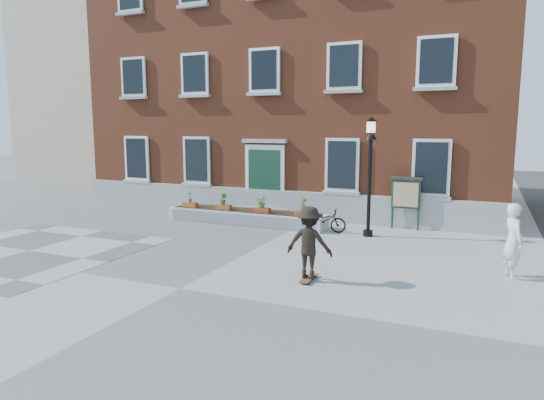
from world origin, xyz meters
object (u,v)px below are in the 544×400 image
at_px(lamp_post, 370,160).
at_px(skateboarder, 309,243).
at_px(bicycle, 323,220).
at_px(bystander, 513,241).
at_px(notice_board, 406,194).

height_order(lamp_post, skateboarder, lamp_post).
distance_m(bicycle, lamp_post, 2.64).
height_order(bystander, skateboarder, bystander).
distance_m(lamp_post, notice_board, 2.26).
height_order(bicycle, skateboarder, skateboarder).
bearing_deg(lamp_post, bicycle, 179.93).
distance_m(bystander, lamp_post, 5.42).
xyz_separation_m(bystander, notice_board, (-3.23, 4.65, 0.35)).
bearing_deg(notice_board, skateboarder, -99.60).
relative_size(bicycle, bystander, 0.86).
bearing_deg(bystander, lamp_post, 29.41).
relative_size(notice_board, skateboarder, 1.05).
distance_m(bystander, notice_board, 5.68).
xyz_separation_m(bicycle, notice_board, (2.51, 1.61, 0.85)).
height_order(notice_board, skateboarder, notice_board).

